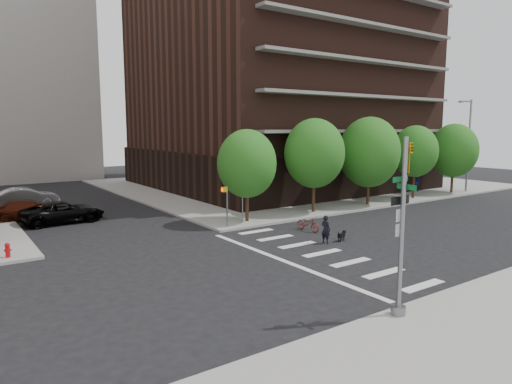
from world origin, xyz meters
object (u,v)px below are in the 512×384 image
(scooter, at_px, (308,224))
(parked_car_silver, at_px, (26,198))
(traffic_signal, at_px, (402,241))
(parked_car_maroon, at_px, (29,210))
(dog_walker, at_px, (326,229))
(pedestrian_far, at_px, (416,182))
(fire_hydrant, at_px, (8,249))
(parked_car_black, at_px, (63,212))

(scooter, bearing_deg, parked_car_silver, 118.89)
(traffic_signal, xyz_separation_m, parked_car_maroon, (-7.57, 25.52, -1.97))
(dog_walker, height_order, pedestrian_far, pedestrian_far)
(parked_car_silver, distance_m, pedestrian_far, 35.61)
(fire_hydrant, distance_m, parked_car_silver, 16.33)
(parked_car_silver, bearing_deg, scooter, -147.25)
(fire_hydrant, distance_m, parked_car_maroon, 10.52)
(fire_hydrant, bearing_deg, traffic_signal, -56.74)
(parked_car_black, distance_m, parked_car_maroon, 2.94)
(traffic_signal, height_order, fire_hydrant, traffic_signal)
(pedestrian_far, bearing_deg, fire_hydrant, -99.40)
(parked_car_black, xyz_separation_m, parked_car_maroon, (-1.78, 2.34, -0.01))
(fire_hydrant, relative_size, dog_walker, 0.46)
(traffic_signal, height_order, parked_car_silver, traffic_signal)
(dog_walker, distance_m, pedestrian_far, 23.38)
(parked_car_black, height_order, pedestrian_far, pedestrian_far)
(parked_car_maroon, relative_size, scooter, 2.76)
(scooter, bearing_deg, traffic_signal, -123.04)
(traffic_signal, bearing_deg, pedestrian_far, 35.09)
(scooter, xyz_separation_m, dog_walker, (-1.25, -2.91, 0.32))
(scooter, distance_m, dog_walker, 3.18)
(traffic_signal, relative_size, parked_car_black, 1.13)
(traffic_signal, xyz_separation_m, parked_car_black, (-5.78, 23.18, -1.96))
(parked_car_black, bearing_deg, parked_car_maroon, 33.64)
(dog_walker, bearing_deg, parked_car_maroon, 27.43)
(scooter, bearing_deg, parked_car_maroon, 130.11)
(parked_car_maroon, height_order, scooter, parked_car_maroon)
(parked_car_black, xyz_separation_m, pedestrian_far, (32.10, -4.69, 0.30))
(dog_walker, bearing_deg, fire_hydrant, 57.26)
(parked_car_maroon, bearing_deg, dog_walker, -138.87)
(fire_hydrant, xyz_separation_m, pedestrian_far, (36.35, 3.20, 0.49))
(dog_walker, bearing_deg, parked_car_silver, 18.31)
(parked_car_maroon, xyz_separation_m, pedestrian_far, (33.89, -7.03, 0.31))
(traffic_signal, bearing_deg, parked_car_black, 104.01)
(parked_car_black, distance_m, dog_walker, 17.92)
(fire_hydrant, distance_m, parked_car_black, 8.96)
(dog_walker, bearing_deg, pedestrian_far, -75.37)
(parked_car_maroon, bearing_deg, parked_car_silver, -2.47)
(traffic_signal, bearing_deg, parked_car_maroon, 106.51)
(parked_car_maroon, height_order, pedestrian_far, pedestrian_far)
(parked_car_black, relative_size, parked_car_maroon, 1.06)
(dog_walker, bearing_deg, traffic_signal, 140.93)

